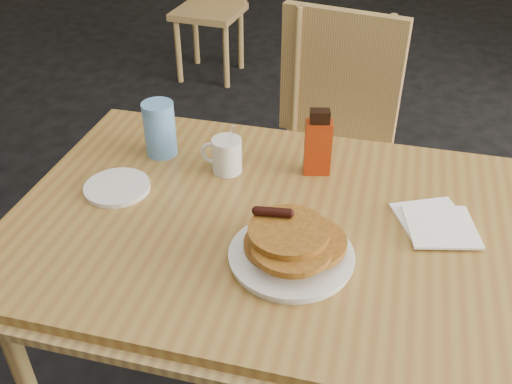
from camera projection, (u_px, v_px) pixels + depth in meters
The scene contains 8 objects.
main_table at pixel (279, 234), 1.30m from camera, with size 1.26×0.87×0.75m.
chair_main_far at pixel (332, 129), 1.98m from camera, with size 0.50×0.50×0.95m.
pancake_plate at pixel (292, 248), 1.15m from camera, with size 0.26×0.26×0.10m.
coffee_mug at pixel (226, 155), 1.41m from camera, with size 0.11×0.07×0.14m.
syrup_bottle at pixel (318, 144), 1.39m from camera, with size 0.07×0.06×0.17m.
napkin_stack at pixel (437, 223), 1.25m from camera, with size 0.20×0.21×0.01m.
blue_tumbler at pixel (160, 129), 1.46m from camera, with size 0.08×0.08×0.14m, color #5A92D4.
side_saucer at pixel (117, 187), 1.37m from camera, with size 0.16×0.16×0.01m, color silver.
Camera 1 is at (0.22, -0.90, 1.54)m, focal length 40.00 mm.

